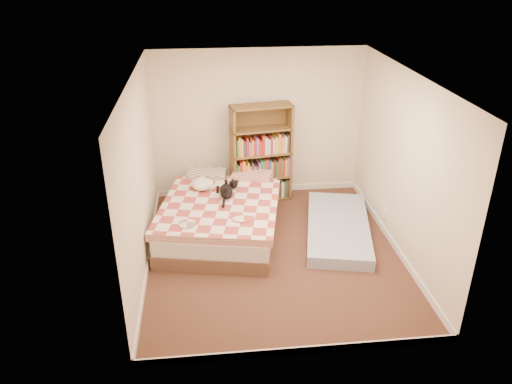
{
  "coord_description": "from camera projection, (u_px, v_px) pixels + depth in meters",
  "views": [
    {
      "loc": [
        -0.89,
        -5.93,
        3.87
      ],
      "look_at": [
        -0.22,
        0.3,
        0.82
      ],
      "focal_mm": 35.0,
      "sensor_mm": 36.0,
      "label": 1
    }
  ],
  "objects": [
    {
      "name": "bookshelf",
      "position": [
        261.0,
        166.0,
        8.38
      ],
      "size": [
        1.04,
        0.48,
        1.66
      ],
      "rotation": [
        0.0,
        0.0,
        0.15
      ],
      "color": "brown",
      "rests_on": "room"
    },
    {
      "name": "room",
      "position": [
        275.0,
        176.0,
        6.56
      ],
      "size": [
        3.51,
        4.01,
        2.51
      ],
      "color": "#4A2B1F",
      "rests_on": "ground"
    },
    {
      "name": "floor_mattress",
      "position": [
        338.0,
        228.0,
        7.53
      ],
      "size": [
        1.31,
        2.15,
        0.18
      ],
      "primitive_type": "cube",
      "rotation": [
        0.0,
        0.0,
        -0.22
      ],
      "color": "#788DC9",
      "rests_on": "room"
    },
    {
      "name": "black_cat",
      "position": [
        226.0,
        190.0,
        7.5
      ],
      "size": [
        0.39,
        0.74,
        0.17
      ],
      "rotation": [
        0.0,
        0.0,
        -0.55
      ],
      "color": "black",
      "rests_on": "bed"
    },
    {
      "name": "white_dog",
      "position": [
        203.0,
        184.0,
        7.65
      ],
      "size": [
        0.37,
        0.4,
        0.17
      ],
      "rotation": [
        0.0,
        0.0,
        0.19
      ],
      "color": "white",
      "rests_on": "bed"
    },
    {
      "name": "bed",
      "position": [
        222.0,
        214.0,
        7.54
      ],
      "size": [
        2.0,
        2.54,
        0.61
      ],
      "rotation": [
        0.0,
        0.0,
        -0.2
      ],
      "color": "brown",
      "rests_on": "room"
    }
  ]
}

